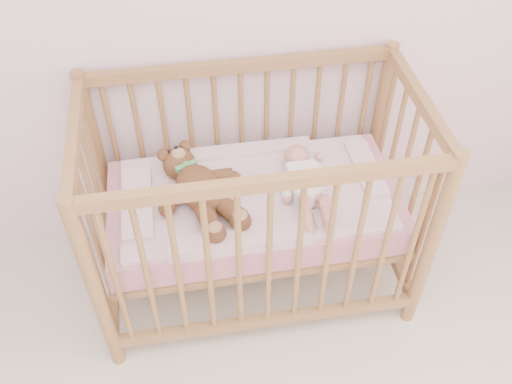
{
  "coord_description": "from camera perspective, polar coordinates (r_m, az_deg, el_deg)",
  "views": [
    {
      "loc": [
        -0.03,
        -0.05,
        2.26
      ],
      "look_at": [
        0.24,
        1.55,
        0.62
      ],
      "focal_mm": 40.0,
      "sensor_mm": 36.0,
      "label": 1
    }
  ],
  "objects": [
    {
      "name": "teddy_bear",
      "position": [
        2.29,
        -5.58,
        0.33
      ],
      "size": [
        0.57,
        0.66,
        0.15
      ],
      "primitive_type": null,
      "rotation": [
        0.0,
        0.0,
        0.41
      ],
      "color": "brown",
      "rests_on": "blanket"
    },
    {
      "name": "crib",
      "position": [
        2.43,
        -0.19,
        -1.17
      ],
      "size": [
        1.36,
        0.76,
        1.0
      ],
      "primitive_type": null,
      "color": "#A07943",
      "rests_on": "floor"
    },
    {
      "name": "mattress",
      "position": [
        2.44,
        -0.19,
        -1.41
      ],
      "size": [
        1.22,
        0.62,
        0.13
      ],
      "primitive_type": "cube",
      "color": "#CD808B",
      "rests_on": "crib"
    },
    {
      "name": "baby",
      "position": [
        2.35,
        4.93,
        1.36
      ],
      "size": [
        0.25,
        0.5,
        0.12
      ],
      "primitive_type": null,
      "rotation": [
        0.0,
        0.0,
        0.02
      ],
      "color": "white",
      "rests_on": "blanket"
    },
    {
      "name": "blanket",
      "position": [
        2.38,
        -0.2,
        -0.17
      ],
      "size": [
        1.1,
        0.58,
        0.06
      ],
      "primitive_type": null,
      "color": "pink",
      "rests_on": "mattress"
    }
  ]
}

